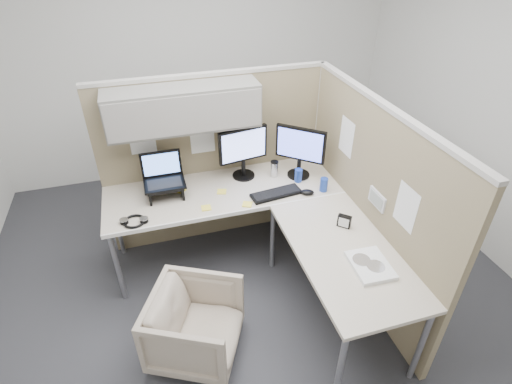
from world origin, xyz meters
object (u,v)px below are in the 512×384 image
object	(u,v)px
office_chair	(195,322)
monitor_left	(243,149)
desk	(263,217)
keyboard	(276,194)

from	to	relation	value
office_chair	monitor_left	bearing A→B (deg)	-4.06
desk	keyboard	distance (m)	0.27
desk	office_chair	world-z (taller)	desk
monitor_left	keyboard	distance (m)	0.49
desk	keyboard	world-z (taller)	keyboard
monitor_left	keyboard	xyz separation A→B (m)	(0.18, -0.37, -0.26)
office_chair	desk	bearing A→B (deg)	-24.26
office_chair	monitor_left	distance (m)	1.47
desk	monitor_left	bearing A→B (deg)	90.70
desk	monitor_left	distance (m)	0.65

